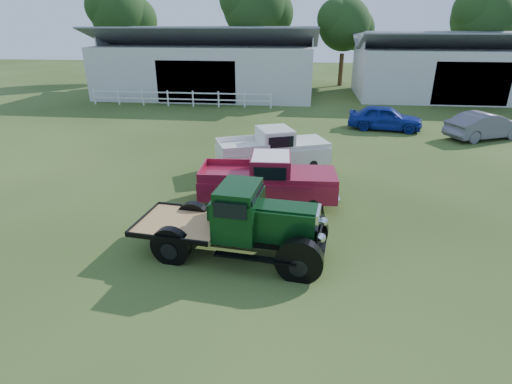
% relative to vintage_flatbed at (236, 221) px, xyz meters
% --- Properties ---
extents(ground, '(120.00, 120.00, 0.00)m').
position_rel_vintage_flatbed_xyz_m(ground, '(0.11, 0.76, -1.02)').
color(ground, '#22340E').
extents(shed_left, '(18.80, 10.20, 5.60)m').
position_rel_vintage_flatbed_xyz_m(shed_left, '(-6.89, 26.76, 1.78)').
color(shed_left, '#AFAFAF').
rests_on(shed_left, ground).
extents(shed_right, '(16.80, 9.20, 5.20)m').
position_rel_vintage_flatbed_xyz_m(shed_right, '(14.11, 27.76, 1.58)').
color(shed_right, '#AFAFAF').
rests_on(shed_right, ground).
extents(fence_rail, '(14.20, 0.16, 1.20)m').
position_rel_vintage_flatbed_xyz_m(fence_rail, '(-7.89, 20.76, -0.42)').
color(fence_rail, white).
rests_on(fence_rail, ground).
extents(tree_a, '(6.30, 6.30, 10.50)m').
position_rel_vintage_flatbed_xyz_m(tree_a, '(-17.89, 33.76, 4.23)').
color(tree_a, '#1D3512').
rests_on(tree_a, ground).
extents(tree_b, '(6.90, 6.90, 11.50)m').
position_rel_vintage_flatbed_xyz_m(tree_b, '(-3.89, 34.76, 4.73)').
color(tree_b, '#1D3512').
rests_on(tree_b, ground).
extents(tree_c, '(5.40, 5.40, 9.00)m').
position_rel_vintage_flatbed_xyz_m(tree_c, '(5.11, 33.76, 3.48)').
color(tree_c, '#1D3512').
rests_on(tree_c, ground).
extents(tree_d, '(6.00, 6.00, 10.00)m').
position_rel_vintage_flatbed_xyz_m(tree_d, '(18.11, 34.76, 3.98)').
color(tree_d, '#1D3512').
rests_on(tree_d, ground).
extents(vintage_flatbed, '(5.35, 2.59, 2.05)m').
position_rel_vintage_flatbed_xyz_m(vintage_flatbed, '(0.00, 0.00, 0.00)').
color(vintage_flatbed, black).
rests_on(vintage_flatbed, ground).
extents(red_pickup, '(4.98, 2.14, 1.78)m').
position_rel_vintage_flatbed_xyz_m(red_pickup, '(0.53, 3.54, -0.13)').
color(red_pickup, maroon).
rests_on(red_pickup, ground).
extents(white_pickup, '(5.24, 3.60, 1.79)m').
position_rel_vintage_flatbed_xyz_m(white_pickup, '(0.40, 7.05, -0.13)').
color(white_pickup, silver).
rests_on(white_pickup, ground).
extents(misc_car_blue, '(4.48, 2.39, 1.45)m').
position_rel_vintage_flatbed_xyz_m(misc_car_blue, '(6.45, 15.02, -0.30)').
color(misc_car_blue, navy).
rests_on(misc_car_blue, ground).
extents(misc_car_grey, '(4.65, 3.29, 1.45)m').
position_rel_vintage_flatbed_xyz_m(misc_car_grey, '(11.55, 13.57, -0.30)').
color(misc_car_grey, '#5B5865').
rests_on(misc_car_grey, ground).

